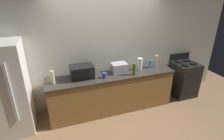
# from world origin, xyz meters

# --- Properties ---
(ground_plane) EXTENTS (8.00, 8.00, 0.00)m
(ground_plane) POSITION_xyz_m (0.00, 0.00, 0.00)
(ground_plane) COLOR #93704C
(back_wall) EXTENTS (6.40, 0.10, 2.70)m
(back_wall) POSITION_xyz_m (0.00, 0.81, 1.35)
(back_wall) COLOR beige
(back_wall) RESTS_ON ground_plane
(counter_run) EXTENTS (2.84, 0.64, 0.90)m
(counter_run) POSITION_xyz_m (0.00, 0.40, 0.45)
(counter_run) COLOR #9E6B38
(counter_run) RESTS_ON ground_plane
(refrigerator) EXTENTS (0.72, 0.73, 1.80)m
(refrigerator) POSITION_xyz_m (-2.05, 0.40, 0.90)
(refrigerator) COLOR white
(refrigerator) RESTS_ON ground_plane
(stove_range) EXTENTS (0.60, 0.61, 1.08)m
(stove_range) POSITION_xyz_m (2.00, 0.40, 0.46)
(stove_range) COLOR black
(stove_range) RESTS_ON ground_plane
(microwave) EXTENTS (0.48, 0.35, 0.27)m
(microwave) POSITION_xyz_m (-0.65, 0.45, 1.04)
(microwave) COLOR black
(microwave) RESTS_ON counter_run
(toaster_oven) EXTENTS (0.34, 0.26, 0.21)m
(toaster_oven) POSITION_xyz_m (0.19, 0.46, 1.01)
(toaster_oven) COLOR #B7BABF
(toaster_oven) RESTS_ON counter_run
(paper_towel_roll) EXTENTS (0.12, 0.12, 0.27)m
(paper_towel_roll) POSITION_xyz_m (0.70, 0.45, 1.04)
(paper_towel_roll) COLOR white
(paper_towel_roll) RESTS_ON counter_run
(bottle_spray_cleaner) EXTENTS (0.06, 0.06, 0.19)m
(bottle_spray_cleaner) POSITION_xyz_m (0.97, 0.45, 0.99)
(bottle_spray_cleaner) COLOR #338CE5
(bottle_spray_cleaner) RESTS_ON counter_run
(bottle_hand_soap) EXTENTS (0.06, 0.06, 0.28)m
(bottle_hand_soap) POSITION_xyz_m (1.14, 0.47, 1.04)
(bottle_hand_soap) COLOR beige
(bottle_hand_soap) RESTS_ON counter_run
(bottle_olive_oil) EXTENTS (0.07, 0.07, 0.25)m
(bottle_olive_oil) POSITION_xyz_m (0.45, 0.23, 1.03)
(bottle_olive_oil) COLOR #4C6B19
(bottle_olive_oil) RESTS_ON counter_run
(bottle_vinegar) EXTENTS (0.07, 0.07, 0.27)m
(bottle_vinegar) POSITION_xyz_m (-1.24, 0.39, 1.03)
(bottle_vinegar) COLOR beige
(bottle_vinegar) RESTS_ON counter_run
(mug_blue) EXTENTS (0.09, 0.09, 0.11)m
(mug_blue) POSITION_xyz_m (-0.20, 0.29, 0.95)
(mug_blue) COLOR #2D4CB2
(mug_blue) RESTS_ON counter_run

